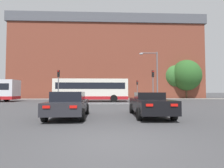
# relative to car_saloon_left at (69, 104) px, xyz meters

# --- Properties ---
(ground_plane) EXTENTS (400.00, 400.00, 0.00)m
(ground_plane) POSITION_rel_car_saloon_left_xyz_m (2.30, -5.00, -0.74)
(ground_plane) COLOR #3D3D3F
(stop_line_strip) EXTENTS (9.45, 0.30, 0.01)m
(stop_line_strip) POSITION_rel_car_saloon_left_xyz_m (2.30, 10.91, -0.74)
(stop_line_strip) COLOR silver
(stop_line_strip) RESTS_ON ground_plane
(far_pavement) EXTENTS (70.50, 2.50, 0.01)m
(far_pavement) POSITION_rel_car_saloon_left_xyz_m (2.30, 24.63, -0.73)
(far_pavement) COLOR gray
(far_pavement) RESTS_ON ground_plane
(brick_civic_building) EXTENTS (43.74, 14.34, 20.64)m
(brick_civic_building) POSITION_rel_car_saloon_left_xyz_m (2.64, 34.23, 8.61)
(brick_civic_building) COLOR brown
(brick_civic_building) RESTS_ON ground_plane
(car_saloon_left) EXTENTS (2.10, 4.39, 1.44)m
(car_saloon_left) POSITION_rel_car_saloon_left_xyz_m (0.00, 0.00, 0.00)
(car_saloon_left) COLOR #232328
(car_saloon_left) RESTS_ON ground_plane
(car_roadster_right) EXTENTS (2.04, 4.78, 1.40)m
(car_roadster_right) POSITION_rel_car_saloon_left_xyz_m (4.64, 0.28, -0.03)
(car_roadster_right) COLOR black
(car_roadster_right) RESTS_ON ground_plane
(bus_crossing_lead) EXTENTS (10.55, 2.63, 3.27)m
(bus_crossing_lead) POSITION_rel_car_saloon_left_xyz_m (0.00, 15.66, 1.02)
(bus_crossing_lead) COLOR silver
(bus_crossing_lead) RESTS_ON ground_plane
(traffic_light_near_right) EXTENTS (0.26, 0.31, 4.11)m
(traffic_light_near_right) POSITION_rel_car_saloon_left_xyz_m (8.07, 11.78, 2.03)
(traffic_light_near_right) COLOR slate
(traffic_light_near_right) RESTS_ON ground_plane
(traffic_light_near_left) EXTENTS (0.26, 0.31, 4.05)m
(traffic_light_near_left) POSITION_rel_car_saloon_left_xyz_m (-3.61, 11.40, 1.99)
(traffic_light_near_left) COLOR slate
(traffic_light_near_left) RESTS_ON ground_plane
(traffic_light_far_right) EXTENTS (0.26, 0.31, 3.61)m
(traffic_light_far_right) POSITION_rel_car_saloon_left_xyz_m (8.28, 23.58, 1.72)
(traffic_light_far_right) COLOR slate
(traffic_light_far_right) RESTS_ON ground_plane
(street_lamp_junction) EXTENTS (2.37, 0.36, 6.53)m
(street_lamp_junction) POSITION_rel_car_saloon_left_xyz_m (8.25, 12.03, 3.33)
(street_lamp_junction) COLOR slate
(street_lamp_junction) RESTS_ON ground_plane
(pedestrian_waiting) EXTENTS (0.45, 0.42, 1.61)m
(pedestrian_waiting) POSITION_rel_car_saloon_left_xyz_m (-2.90, 24.53, 0.19)
(pedestrian_waiting) COLOR #333851
(pedestrian_waiting) RESTS_ON ground_plane
(pedestrian_walking_east) EXTENTS (0.25, 0.41, 1.75)m
(pedestrian_walking_east) POSITION_rel_car_saloon_left_xyz_m (-7.79, 23.99, 0.29)
(pedestrian_walking_east) COLOR #333851
(pedestrian_walking_east) RESTS_ON ground_plane
(pedestrian_walking_west) EXTENTS (0.45, 0.36, 1.76)m
(pedestrian_walking_west) POSITION_rel_car_saloon_left_xyz_m (1.82, 24.56, 0.30)
(pedestrian_walking_west) COLOR #333851
(pedestrian_walking_west) RESTS_ON ground_plane
(tree_by_building) EXTENTS (5.31, 5.31, 7.66)m
(tree_by_building) POSITION_rel_car_saloon_left_xyz_m (17.42, 28.79, 4.13)
(tree_by_building) COLOR #4C3823
(tree_by_building) RESTS_ON ground_plane
(tree_kerbside) EXTENTS (5.97, 5.97, 7.84)m
(tree_kerbside) POSITION_rel_car_saloon_left_xyz_m (20.27, 28.67, 3.96)
(tree_kerbside) COLOR #4C3823
(tree_kerbside) RESTS_ON ground_plane
(tree_distant) EXTENTS (6.37, 6.37, 8.35)m
(tree_distant) POSITION_rel_car_saloon_left_xyz_m (19.70, 27.31, 4.27)
(tree_distant) COLOR #4C3823
(tree_distant) RESTS_ON ground_plane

